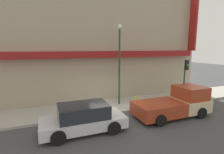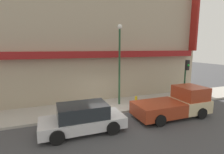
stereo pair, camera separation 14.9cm
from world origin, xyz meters
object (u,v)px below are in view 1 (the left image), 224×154
object	(u,v)px
parked_car	(84,118)
traffic_light	(185,73)
street_lamp	(119,56)
fire_hydrant	(136,100)
pickup_truck	(176,103)

from	to	relation	value
parked_car	traffic_light	world-z (taller)	traffic_light
street_lamp	fire_hydrant	bearing A→B (deg)	-29.40
parked_car	fire_hydrant	xyz separation A→B (m)	(4.57, 2.51, -0.24)
pickup_truck	street_lamp	bearing A→B (deg)	131.03
street_lamp	traffic_light	xyz separation A→B (m)	(5.36, -1.07, -1.39)
pickup_truck	parked_car	world-z (taller)	pickup_truck
parked_car	street_lamp	bearing A→B (deg)	41.78
pickup_truck	fire_hydrant	size ratio (longest dim) A/B	7.31
fire_hydrant	street_lamp	size ratio (longest dim) A/B	0.12
fire_hydrant	traffic_light	distance (m)	4.69
fire_hydrant	traffic_light	bearing A→B (deg)	-5.97
pickup_truck	traffic_light	size ratio (longest dim) A/B	1.51
fire_hydrant	traffic_light	size ratio (longest dim) A/B	0.21
street_lamp	traffic_light	bearing A→B (deg)	-11.33
pickup_truck	traffic_light	bearing A→B (deg)	38.25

